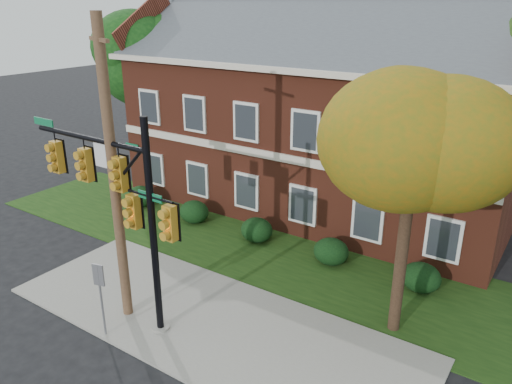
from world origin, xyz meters
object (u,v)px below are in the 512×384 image
Objects in this scene: tree_near_right at (424,122)px; traffic_signal at (122,197)px; hedge_left at (194,212)px; tree_far_rear at (408,17)px; hedge_right at (331,251)px; hedge_center at (257,230)px; sign_post at (100,288)px; hedge_far_left at (141,196)px; apartment_building at (318,106)px; utility_pole at (114,177)px; tree_left_rear at (152,59)px; hedge_far_right at (421,277)px.

tree_near_right is 8.80m from traffic_signal.
hedge_left is 16.25m from tree_far_rear.
hedge_left is at bearing 180.00° from hedge_right.
hedge_center is 0.16× the size of tree_near_right.
hedge_far_left is at bearing 114.72° from sign_post.
tree_far_rear reaches higher than hedge_left.
apartment_building reaches higher than utility_pole.
traffic_signal is (-0.22, -6.84, 3.69)m from hedge_center.
sign_post is (9.52, -12.14, -4.98)m from tree_left_rear.
sign_post is at bearing -53.62° from utility_pole.
tree_near_right is 10.33m from sign_post.
tree_far_rear reaches higher than sign_post.
hedge_left is at bearing 116.37° from traffic_signal.
apartment_building is at bearing 131.77° from tree_near_right.
utility_pole is (-0.50, -12.08, -0.21)m from apartment_building.
tree_near_right is at bearing -21.42° from hedge_center.
sign_post reaches higher than hedge_center.
utility_pole reaches higher than sign_post.
tree_far_rear is 4.61× the size of sign_post.
utility_pole is (3.00, -6.83, 4.25)m from hedge_left.
hedge_left is 1.00× the size of hedge_center.
hedge_right is (10.50, 0.00, 0.00)m from hedge_far_left.
traffic_signal is at bearing -45.27° from hedge_far_left.
tree_left_rear is at bearing -173.46° from apartment_building.
hedge_far_left is 0.12× the size of tree_far_rear.
hedge_far_left is 10.56m from sign_post.
traffic_signal reaches higher than hedge_far_left.
hedge_right is at bearing 82.20° from utility_pole.
hedge_far_left is 1.00× the size of hedge_left.
traffic_signal is at bearing -49.11° from tree_left_rear.
apartment_building is 7.73m from hedge_left.
utility_pole is 3.77× the size of sign_post.
tree_left_rear is at bearing 123.42° from hedge_far_left.
sign_post is at bearing -49.70° from hedge_far_left.
hedge_center is at bearing 180.00° from hedge_far_right.
sign_post reaches higher than hedge_far_right.
hedge_far_left is at bearing 180.00° from hedge_center.
tree_left_rear is 0.94× the size of utility_pole.
hedge_right is (3.50, 0.00, 0.00)m from hedge_center.
hedge_far_right is 10.61m from traffic_signal.
hedge_far_right is (3.50, 0.00, 0.00)m from hedge_right.
apartment_building is 10.97m from tree_near_right.
apartment_building is 9.82m from hedge_far_right.
hedge_far_right is 10.84m from sign_post.
hedge_center is at bearing 180.00° from hedge_right.
hedge_left is 0.15× the size of utility_pole.
utility_pole is (-7.72, -3.99, -1.89)m from tree_near_right.
hedge_left is (-3.50, -5.25, -4.46)m from apartment_building.
hedge_center is 0.12× the size of tree_far_rear.
hedge_right is 7.72m from tree_near_right.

